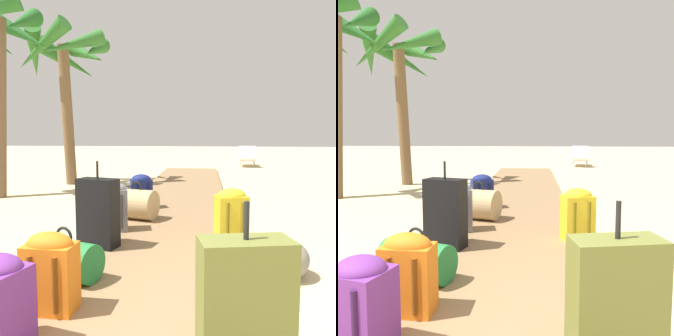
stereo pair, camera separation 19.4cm
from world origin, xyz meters
The scene contains 14 objects.
ground_plane centered at (0.00, 4.39, 0.00)m, with size 60.00×60.00×0.00m, color #CCB789.
boardwalk centered at (0.00, 5.49, 0.04)m, with size 1.64×10.98×0.08m, color olive.
backpack_yellow centered at (0.74, 2.85, 0.38)m, with size 0.37×0.31×0.56m.
suitcase_black centered at (-0.61, 2.50, 0.43)m, with size 0.44×0.31×0.87m.
duffel_bag_tan centered at (-0.46, 3.72, 0.28)m, with size 0.62×0.53×0.51m.
backpack_grey centered at (-0.59, 3.14, 0.38)m, with size 0.34×0.31×0.57m.
duffel_bag_green centered at (-0.63, 1.70, 0.23)m, with size 0.63×0.48×0.42m.
backpack_orange centered at (-0.52, 1.19, 0.35)m, with size 0.33×0.24×0.52m.
suitcase_olive centered at (0.64, 0.62, 0.42)m, with size 0.44×0.28×0.84m.
backpack_navy centered at (-0.52, 4.43, 0.36)m, with size 0.38×0.34×0.52m.
palm_tree_far_left centered at (-2.80, 7.25, 2.89)m, with size 2.10×2.27×3.65m.
lounge_chair centered at (2.04, 12.78, 0.33)m, with size 0.85×1.63×0.78m.
rock_left_near centered at (-1.16, 6.42, 0.06)m, with size 0.19×0.19×0.13m, color #5B5651.
rock_right_near centered at (1.16, 2.11, 0.16)m, with size 0.41×0.36×0.32m, color gray.
Camera 1 is at (0.46, -0.93, 1.22)m, focal length 38.24 mm.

